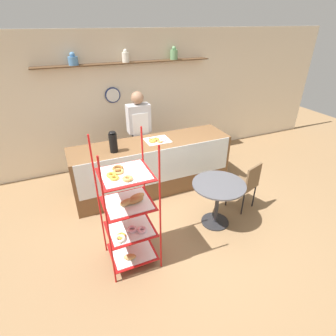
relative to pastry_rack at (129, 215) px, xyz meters
The scene contains 9 objects.
ground_plane 1.20m from the pastry_rack, 23.59° to the left, with size 14.00×14.00×0.00m, color olive.
back_wall 3.02m from the pastry_rack, 73.32° to the left, with size 10.00×0.30×2.70m.
display_counter 1.73m from the pastry_rack, 60.13° to the left, with size 2.84×0.73×0.97m.
pastry_rack is the anchor object (origin of this frame).
person_worker 2.15m from the pastry_rack, 68.30° to the left, with size 0.42×0.23×1.74m.
cafe_table 1.45m from the pastry_rack, ahead, with size 0.79×0.79×0.73m.
cafe_chair 2.10m from the pastry_rack, ahead, with size 0.48×0.48×0.86m.
coffee_carafe 1.42m from the pastry_rack, 83.15° to the left, with size 0.13×0.13×0.35m.
donut_tray_counter 1.77m from the pastry_rack, 57.73° to the left, with size 0.42×0.36×0.05m.
Camera 1 is at (-1.40, -2.85, 2.82)m, focal length 28.00 mm.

